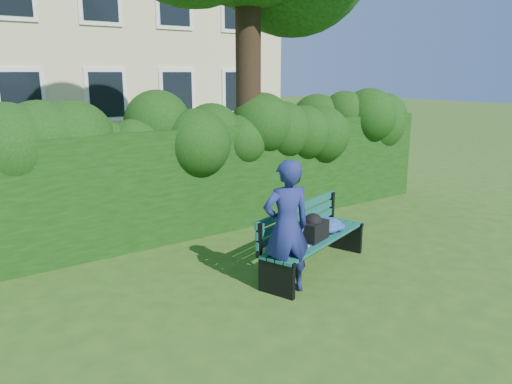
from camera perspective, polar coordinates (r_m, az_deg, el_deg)
ground at (r=7.14m, az=2.86°, el=-8.35°), size 80.00×80.00×0.00m
hedge at (r=8.63m, az=-6.26°, el=1.68°), size 10.00×1.00×1.80m
park_bench at (r=6.92m, az=6.82°, el=-4.69°), size 2.11×1.18×0.89m
man_reading at (r=6.06m, az=3.51°, el=-4.03°), size 0.69×0.54×1.67m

